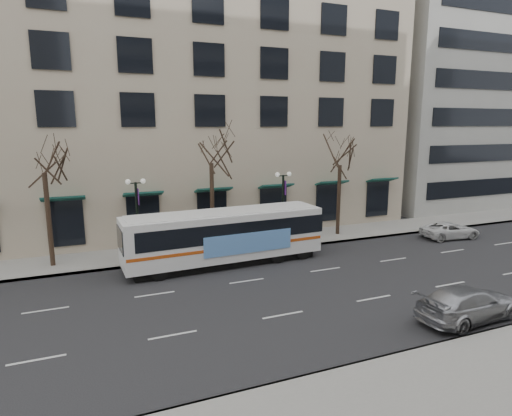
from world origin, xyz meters
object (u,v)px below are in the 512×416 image
tree_far_right (340,152)px  white_pickup (450,230)px  lamp_post_left (137,215)px  tree_far_left (43,156)px  city_bus (226,235)px  silver_car (469,303)px  tree_far_mid (211,149)px  lamp_post_right (283,204)px

tree_far_right → white_pickup: 10.23m
lamp_post_left → tree_far_left: bearing=173.2°
tree_far_left → city_bus: bearing=-18.1°
tree_far_left → silver_car: tree_far_left is taller
tree_far_mid → city_bus: bearing=-91.7°
tree_far_mid → white_pickup: (17.50, -3.83, -6.29)m
tree_far_left → lamp_post_left: (5.01, -0.60, -3.75)m
tree_far_right → white_pickup: bearing=-27.1°
tree_far_right → silver_car: bearing=-100.2°
tree_far_left → lamp_post_right: size_ratio=1.60×
tree_far_left → tree_far_right: 20.00m
tree_far_left → tree_far_right: (20.00, 0.00, -0.28)m
tree_far_mid → lamp_post_left: tree_far_mid is taller
lamp_post_left → city_bus: (4.90, -2.64, -1.13)m
tree_far_right → city_bus: tree_far_right is taller
white_pickup → tree_far_left: bearing=88.8°
city_bus → silver_car: 13.60m
tree_far_mid → lamp_post_right: tree_far_mid is taller
tree_far_right → city_bus: 11.56m
tree_far_right → silver_car: tree_far_right is taller
tree_far_right → white_pickup: (7.50, -3.83, -5.81)m
lamp_post_right → white_pickup: size_ratio=1.18×
white_pickup → tree_far_right: bearing=69.7°
tree_far_left → tree_far_mid: (10.00, 0.00, 0.21)m
tree_far_mid → tree_far_right: tree_far_mid is taller
tree_far_left → silver_car: size_ratio=1.62×
tree_far_right → white_pickup: tree_far_right is taller
lamp_post_right → white_pickup: 13.11m
tree_far_left → tree_far_mid: tree_far_mid is taller
lamp_post_left → silver_car: size_ratio=1.01×
lamp_post_left → silver_car: lamp_post_left is taller
tree_far_left → white_pickup: (27.50, -3.83, -6.09)m
city_bus → silver_car: bearing=-59.0°
lamp_post_right → silver_car: 14.31m
lamp_post_left → silver_car: 18.78m
tree_far_mid → lamp_post_left: size_ratio=1.64×
city_bus → tree_far_mid: bearing=85.8°
tree_far_right → city_bus: size_ratio=0.65×
tree_far_right → silver_car: 15.82m
silver_car → white_pickup: bearing=-47.2°
white_pickup → tree_far_mid: bearing=84.4°
tree_far_right → lamp_post_right: tree_far_right is taller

